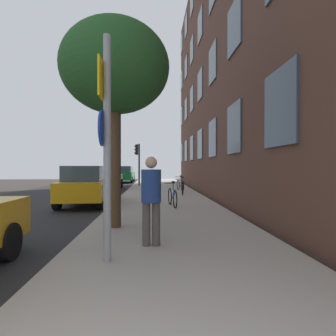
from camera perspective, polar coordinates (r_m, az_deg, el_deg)
The scene contains 14 objects.
ground_plane at distance 16.03m, azimuth -13.93°, elevation -5.45°, with size 41.80×41.80×0.00m, color #332D28.
road_asphalt at distance 16.55m, azimuth -21.12°, elevation -5.26°, with size 7.00×38.00×0.01m, color #232326.
sidewalk at distance 15.75m, azimuth -1.27°, elevation -5.32°, with size 4.20×38.00×0.12m, color #9E9389.
building_facade at distance 16.56m, azimuth 8.45°, elevation 21.20°, with size 0.56×27.00×14.99m.
sign_post at distance 4.64m, azimuth -12.20°, elevation 6.30°, with size 0.15×0.60×3.55m.
traffic_light at distance 22.48m, azimuth -6.00°, elevation 2.21°, with size 0.43×0.24×3.23m.
tree_near at distance 7.59m, azimuth -10.40°, elevation 18.73°, with size 2.66×2.66×5.06m.
bicycle_0 at distance 10.78m, azimuth 0.88°, elevation -5.65°, with size 0.42×1.63×0.95m.
bicycle_1 at distance 15.27m, azimuth 2.92°, elevation -3.87°, with size 0.42×1.72×0.95m.
bicycle_2 at distance 17.74m, azimuth 2.45°, elevation -3.31°, with size 0.44×1.68×0.93m.
pedestrian_0 at distance 5.46m, azimuth -3.34°, elevation -5.30°, with size 0.53×0.53×1.68m.
car_1 at distance 12.27m, azimuth -15.90°, elevation -3.29°, with size 1.89×3.98×1.62m.
car_2 at distance 20.54m, azimuth -12.03°, elevation -1.82°, with size 1.97×4.27×1.62m.
car_3 at distance 28.75m, azimuth -8.70°, elevation -1.19°, with size 1.92×4.33×1.62m.
Camera 1 is at (0.61, -0.66, 1.62)m, focal length 30.86 mm.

